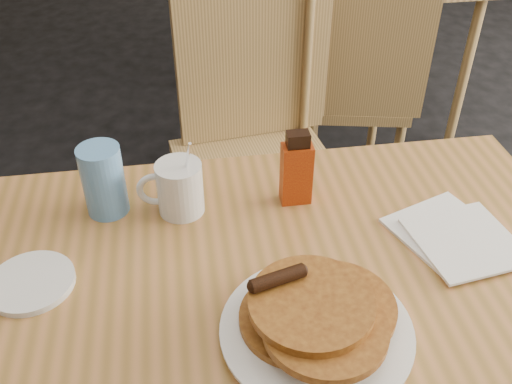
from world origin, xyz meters
The scene contains 9 objects.
main_table centered at (0.03, -0.07, 0.71)m, with size 1.22×0.87×0.75m.
chair_main_far centered at (0.03, 0.69, 0.60)m, with size 0.53×0.54×1.01m.
chair_neighbor_near centered at (0.43, 1.07, 0.54)m, with size 0.46×0.46×0.90m.
pancake_plate centered at (0.05, -0.20, 0.78)m, with size 0.30×0.30×0.10m.
coffee_mug centered at (-0.16, 0.12, 0.81)m, with size 0.13×0.09×0.17m.
syrup_bottle centered at (0.07, 0.14, 0.82)m, with size 0.06×0.04×0.16m.
napkin_stack centered at (0.35, -0.01, 0.76)m, with size 0.25×0.26×0.01m.
blue_tumbler centered at (-0.30, 0.14, 0.82)m, with size 0.08×0.08×0.14m, color #548BC6.
side_saucer centered at (-0.41, -0.06, 0.76)m, with size 0.15×0.15×0.01m, color silver.
Camera 1 is at (-0.09, -0.76, 1.46)m, focal length 40.00 mm.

